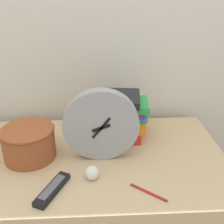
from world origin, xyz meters
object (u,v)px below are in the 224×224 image
(basket, at_px, (29,142))
(pen, at_px, (148,192))
(desk_clock, at_px, (101,125))
(tv_remote, at_px, (52,189))
(crumpled_paper_ball, at_px, (92,173))
(book_stack, at_px, (121,116))

(basket, xyz_separation_m, pen, (0.45, -0.23, -0.07))
(desk_clock, relative_size, tv_remote, 1.74)
(pen, bearing_deg, desk_clock, 125.56)
(desk_clock, distance_m, tv_remote, 0.29)
(desk_clock, relative_size, basket, 1.38)
(crumpled_paper_ball, distance_m, pen, 0.21)
(tv_remote, height_order, pen, tv_remote)
(book_stack, height_order, pen, book_stack)
(book_stack, distance_m, pen, 0.40)
(tv_remote, relative_size, pen, 1.47)
(basket, bearing_deg, crumpled_paper_ball, -30.38)
(book_stack, bearing_deg, basket, -158.37)
(desk_clock, bearing_deg, tv_remote, -131.54)
(crumpled_paper_ball, bearing_deg, tv_remote, -155.19)
(basket, bearing_deg, desk_clock, -3.56)
(desk_clock, height_order, tv_remote, desk_clock)
(basket, bearing_deg, pen, -27.70)
(tv_remote, bearing_deg, pen, -4.14)
(tv_remote, xyz_separation_m, pen, (0.33, -0.02, -0.01))
(book_stack, bearing_deg, crumpled_paper_ball, -112.89)
(desk_clock, height_order, pen, desk_clock)
(basket, height_order, tv_remote, basket)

